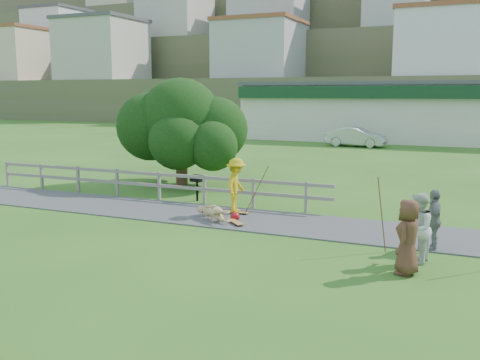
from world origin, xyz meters
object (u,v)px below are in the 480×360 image
(spectator_c, at_px, (408,237))
(bbq, at_px, (197,188))
(car_silver, at_px, (356,137))
(spectator_a, at_px, (418,228))
(skater_fallen, at_px, (214,213))
(tree, at_px, (181,140))
(spectator_b, at_px, (434,220))
(skater_rider, at_px, (236,188))

(spectator_c, relative_size, bbq, 1.74)
(car_silver, bearing_deg, spectator_a, -161.63)
(skater_fallen, xyz_separation_m, car_silver, (-0.66, 26.50, 0.47))
(tree, bearing_deg, bbq, -51.69)
(spectator_b, xyz_separation_m, car_silver, (-7.43, 27.06, -0.08))
(bbq, bearing_deg, spectator_c, -20.19)
(spectator_c, height_order, bbq, spectator_c)
(spectator_a, bearing_deg, car_silver, -158.59)
(skater_rider, bearing_deg, spectator_a, -123.36)
(spectator_c, distance_m, car_silver, 30.14)
(tree, bearing_deg, car_silver, 79.48)
(spectator_a, height_order, spectator_c, spectator_c)
(skater_rider, bearing_deg, spectator_c, -130.50)
(skater_fallen, distance_m, car_silver, 26.51)
(spectator_b, xyz_separation_m, bbq, (-8.86, 3.35, -0.32))
(spectator_c, bearing_deg, car_silver, -155.67)
(skater_rider, xyz_separation_m, bbq, (-2.35, 1.57, -0.43))
(skater_rider, relative_size, spectator_b, 1.13)
(spectator_a, distance_m, tree, 13.47)
(bbq, bearing_deg, car_silver, 99.89)
(skater_rider, xyz_separation_m, spectator_a, (6.23, -3.08, -0.06))
(skater_fallen, relative_size, spectator_b, 0.94)
(spectator_c, bearing_deg, tree, -117.67)
(spectator_a, height_order, spectator_b, spectator_a)
(spectator_a, bearing_deg, skater_rider, -109.05)
(spectator_c, height_order, tree, tree)
(skater_fallen, height_order, spectator_a, spectator_a)
(spectator_b, relative_size, bbq, 1.63)
(skater_fallen, distance_m, spectator_b, 6.82)
(skater_rider, distance_m, car_silver, 25.31)
(car_silver, bearing_deg, bbq, -179.23)
(spectator_b, distance_m, bbq, 9.48)
(skater_rider, xyz_separation_m, skater_fallen, (-0.27, -1.21, -0.65))
(spectator_a, xyz_separation_m, tree, (-10.99, 7.70, 1.15))
(spectator_c, xyz_separation_m, bbq, (-8.45, 5.60, -0.38))
(skater_fallen, distance_m, tree, 7.57)
(skater_rider, xyz_separation_m, tree, (-4.76, 4.62, 1.09))
(spectator_c, height_order, car_silver, spectator_c)
(skater_fallen, bearing_deg, spectator_b, -65.94)
(skater_rider, bearing_deg, skater_fallen, 160.48)
(skater_rider, height_order, skater_fallen, skater_rider)
(spectator_a, distance_m, spectator_b, 1.34)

